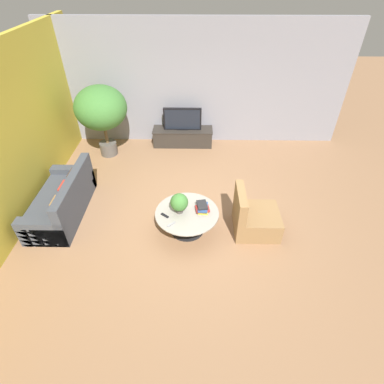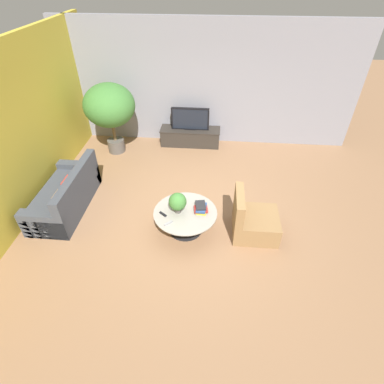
{
  "view_description": "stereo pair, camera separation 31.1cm",
  "coord_description": "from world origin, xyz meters",
  "px_view_note": "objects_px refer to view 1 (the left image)",
  "views": [
    {
      "loc": [
        -0.01,
        -4.2,
        4.02
      ],
      "look_at": [
        -0.08,
        0.17,
        0.55
      ],
      "focal_mm": 28.0,
      "sensor_mm": 36.0,
      "label": 1
    },
    {
      "loc": [
        0.3,
        -4.19,
        4.02
      ],
      "look_at": [
        -0.08,
        0.17,
        0.55
      ],
      "focal_mm": 28.0,
      "sensor_mm": 36.0,
      "label": 2
    }
  ],
  "objects_px": {
    "media_console": "(183,136)",
    "television": "(182,119)",
    "coffee_table": "(187,218)",
    "armchair_wicker": "(254,218)",
    "potted_palm_tall": "(101,109)",
    "couch_by_wall": "(63,202)",
    "potted_plant_tabletop": "(179,203)"
  },
  "relations": [
    {
      "from": "television",
      "to": "armchair_wicker",
      "type": "distance_m",
      "value": 3.5
    },
    {
      "from": "television",
      "to": "coffee_table",
      "type": "height_order",
      "value": "television"
    },
    {
      "from": "television",
      "to": "couch_by_wall",
      "type": "height_order",
      "value": "television"
    },
    {
      "from": "media_console",
      "to": "armchair_wicker",
      "type": "bearing_deg",
      "value": -65.88
    },
    {
      "from": "television",
      "to": "coffee_table",
      "type": "bearing_deg",
      "value": -86.31
    },
    {
      "from": "television",
      "to": "couch_by_wall",
      "type": "distance_m",
      "value": 3.58
    },
    {
      "from": "media_console",
      "to": "potted_plant_tabletop",
      "type": "xyz_separation_m",
      "value": [
        0.07,
        -3.19,
        0.42
      ]
    },
    {
      "from": "television",
      "to": "potted_plant_tabletop",
      "type": "bearing_deg",
      "value": -88.68
    },
    {
      "from": "coffee_table",
      "to": "potted_palm_tall",
      "type": "xyz_separation_m",
      "value": [
        -2.08,
        2.68,
        0.89
      ]
    },
    {
      "from": "media_console",
      "to": "coffee_table",
      "type": "relative_size",
      "value": 1.37
    },
    {
      "from": "potted_plant_tabletop",
      "to": "potted_palm_tall",
      "type": "bearing_deg",
      "value": 126.04
    },
    {
      "from": "potted_palm_tall",
      "to": "couch_by_wall",
      "type": "bearing_deg",
      "value": -98.69
    },
    {
      "from": "media_console",
      "to": "television",
      "type": "bearing_deg",
      "value": -90.0
    },
    {
      "from": "potted_plant_tabletop",
      "to": "media_console",
      "type": "bearing_deg",
      "value": 91.32
    },
    {
      "from": "television",
      "to": "armchair_wicker",
      "type": "bearing_deg",
      "value": -65.87
    },
    {
      "from": "potted_palm_tall",
      "to": "coffee_table",
      "type": "bearing_deg",
      "value": -52.24
    },
    {
      "from": "coffee_table",
      "to": "armchair_wicker",
      "type": "height_order",
      "value": "armchair_wicker"
    },
    {
      "from": "armchair_wicker",
      "to": "potted_plant_tabletop",
      "type": "relative_size",
      "value": 2.21
    },
    {
      "from": "coffee_table",
      "to": "armchair_wicker",
      "type": "xyz_separation_m",
      "value": [
        1.21,
        0.04,
        -0.03
      ]
    },
    {
      "from": "media_console",
      "to": "armchair_wicker",
      "type": "relative_size",
      "value": 1.82
    },
    {
      "from": "media_console",
      "to": "potted_plant_tabletop",
      "type": "distance_m",
      "value": 3.22
    },
    {
      "from": "coffee_table",
      "to": "potted_plant_tabletop",
      "type": "distance_m",
      "value": 0.37
    },
    {
      "from": "potted_plant_tabletop",
      "to": "coffee_table",
      "type": "bearing_deg",
      "value": -3.99
    },
    {
      "from": "potted_palm_tall",
      "to": "potted_plant_tabletop",
      "type": "xyz_separation_m",
      "value": [
        1.94,
        -2.67,
        -0.55
      ]
    },
    {
      "from": "coffee_table",
      "to": "television",
      "type": "bearing_deg",
      "value": 93.69
    },
    {
      "from": "media_console",
      "to": "potted_palm_tall",
      "type": "relative_size",
      "value": 0.9
    },
    {
      "from": "media_console",
      "to": "television",
      "type": "distance_m",
      "value": 0.49
    },
    {
      "from": "couch_by_wall",
      "to": "potted_plant_tabletop",
      "type": "relative_size",
      "value": 4.64
    },
    {
      "from": "potted_palm_tall",
      "to": "armchair_wicker",
      "type": "bearing_deg",
      "value": -38.82
    },
    {
      "from": "potted_palm_tall",
      "to": "potted_plant_tabletop",
      "type": "bearing_deg",
      "value": -53.96
    },
    {
      "from": "coffee_table",
      "to": "potted_plant_tabletop",
      "type": "height_order",
      "value": "potted_plant_tabletop"
    },
    {
      "from": "coffee_table",
      "to": "couch_by_wall",
      "type": "xyz_separation_m",
      "value": [
        -2.42,
        0.43,
        -0.02
      ]
    }
  ]
}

